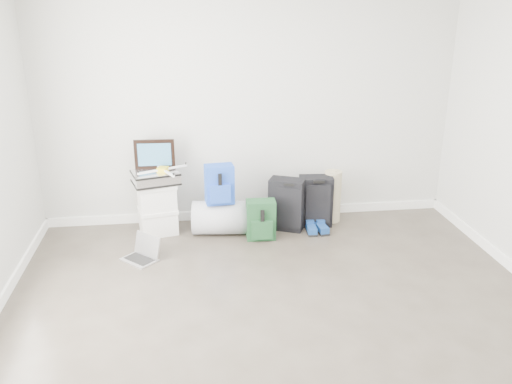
{
  "coord_description": "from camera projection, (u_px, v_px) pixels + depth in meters",
  "views": [
    {
      "loc": [
        -0.68,
        -3.22,
        2.4
      ],
      "look_at": [
        -0.0,
        1.9,
        0.52
      ],
      "focal_mm": 38.0,
      "sensor_mm": 36.0,
      "label": 1
    }
  ],
  "objects": [
    {
      "name": "rolled_rug",
      "position": [
        332.0,
        196.0,
        6.03
      ],
      "size": [
        0.19,
        0.19,
        0.58
      ],
      "primitive_type": "cylinder",
      "color": "gray",
      "rests_on": "ground"
    },
    {
      "name": "drone",
      "position": [
        163.0,
        169.0,
        5.57
      ],
      "size": [
        0.5,
        0.5,
        0.05
      ],
      "rotation": [
        0.0,
        0.0,
        -0.34
      ],
      "color": "gold",
      "rests_on": "briefcase"
    },
    {
      "name": "ground",
      "position": [
        291.0,
        348.0,
        3.91
      ],
      "size": [
        5.0,
        5.0,
        0.0
      ],
      "primitive_type": "plane",
      "color": "#373028",
      "rests_on": "ground"
    },
    {
      "name": "shoes",
      "position": [
        316.0,
        228.0,
        5.82
      ],
      "size": [
        0.23,
        0.26,
        0.08
      ],
      "rotation": [
        0.0,
        0.0,
        0.01
      ],
      "color": "black",
      "rests_on": "ground"
    },
    {
      "name": "room_envelope",
      "position": [
        296.0,
        112.0,
        3.34
      ],
      "size": [
        4.52,
        5.02,
        2.71
      ],
      "color": "beige",
      "rests_on": "ground"
    },
    {
      "name": "boxes_stack",
      "position": [
        158.0,
        208.0,
        5.73
      ],
      "size": [
        0.45,
        0.39,
        0.56
      ],
      "rotation": [
        0.0,
        0.0,
        0.22
      ],
      "color": "silver",
      "rests_on": "ground"
    },
    {
      "name": "green_backpack",
      "position": [
        261.0,
        221.0,
        5.61
      ],
      "size": [
        0.3,
        0.23,
        0.42
      ],
      "rotation": [
        0.0,
        0.0,
        -0.04
      ],
      "color": "#12331C",
      "rests_on": "ground"
    },
    {
      "name": "painting",
      "position": [
        155.0,
        154.0,
        5.62
      ],
      "size": [
        0.42,
        0.05,
        0.31
      ],
      "rotation": [
        0.0,
        0.0,
        -0.04
      ],
      "color": "black",
      "rests_on": "briefcase"
    },
    {
      "name": "blue_backpack",
      "position": [
        219.0,
        185.0,
        5.59
      ],
      "size": [
        0.31,
        0.24,
        0.41
      ],
      "rotation": [
        0.0,
        0.0,
        0.1
      ],
      "color": "#1B32B2",
      "rests_on": "duffel_bag"
    },
    {
      "name": "carry_on",
      "position": [
        316.0,
        201.0,
        5.92
      ],
      "size": [
        0.37,
        0.26,
        0.56
      ],
      "rotation": [
        0.0,
        0.0,
        -0.09
      ],
      "color": "black",
      "rests_on": "ground"
    },
    {
      "name": "briefcase",
      "position": [
        155.0,
        177.0,
        5.61
      ],
      "size": [
        0.53,
        0.44,
        0.13
      ],
      "primitive_type": "cube",
      "rotation": [
        0.0,
        0.0,
        0.26
      ],
      "color": "#B2B2B7",
      "rests_on": "boxes_stack"
    },
    {
      "name": "large_suitcase",
      "position": [
        287.0,
        204.0,
        5.82
      ],
      "size": [
        0.42,
        0.36,
        0.56
      ],
      "rotation": [
        0.0,
        0.0,
        -0.42
      ],
      "color": "black",
      "rests_on": "ground"
    },
    {
      "name": "laptop",
      "position": [
        143.0,
        254.0,
        5.22
      ],
      "size": [
        0.39,
        0.39,
        0.23
      ],
      "rotation": [
        0.0,
        0.0,
        -0.78
      ],
      "color": "silver",
      "rests_on": "ground"
    },
    {
      "name": "duffel_bag",
      "position": [
        220.0,
        218.0,
        5.74
      ],
      "size": [
        0.62,
        0.42,
        0.36
      ],
      "primitive_type": "cylinder",
      "rotation": [
        0.0,
        1.57,
        -0.12
      ],
      "color": "gray",
      "rests_on": "ground"
    }
  ]
}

